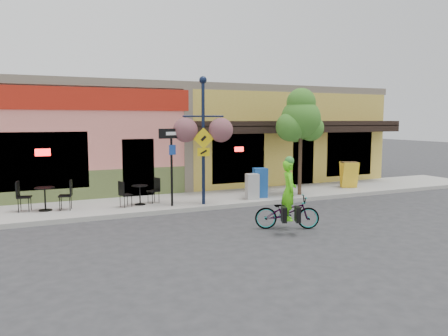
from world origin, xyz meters
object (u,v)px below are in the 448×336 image
object	(u,v)px
building	(179,135)
lamp_post	(203,141)
cyclist_rider	(289,199)
newspaper_box_grey	(252,186)
street_tree	(300,141)
bicycle	(287,212)
newspaper_box_blue	(260,183)
one_way_sign	(172,168)

from	to	relation	value
building	lamp_post	distance (m)	6.75
cyclist_rider	newspaper_box_grey	xyz separation A→B (m)	(0.84, 3.71, -0.22)
cyclist_rider	street_tree	distance (m)	5.01
cyclist_rider	street_tree	bearing A→B (deg)	-13.60
street_tree	bicycle	bearing A→B (deg)	-128.22
newspaper_box_blue	street_tree	world-z (taller)	street_tree
newspaper_box_grey	street_tree	distance (m)	2.65
street_tree	newspaper_box_blue	bearing A→B (deg)	175.48
newspaper_box_grey	bicycle	bearing A→B (deg)	-93.49
one_way_sign	bicycle	bearing A→B (deg)	-72.21
bicycle	lamp_post	xyz separation A→B (m)	(-1.07, 3.56, 1.84)
lamp_post	newspaper_box_grey	size ratio (longest dim) A/B	4.68
street_tree	building	bearing A→B (deg)	112.93
cyclist_rider	one_way_sign	bearing A→B (deg)	55.08
cyclist_rider	newspaper_box_blue	bearing A→B (deg)	6.02
building	newspaper_box_blue	distance (m)	6.50
lamp_post	cyclist_rider	bearing A→B (deg)	-55.52
building	newspaper_box_blue	size ratio (longest dim) A/B	16.78
bicycle	cyclist_rider	size ratio (longest dim) A/B	1.07
bicycle	newspaper_box_blue	size ratio (longest dim) A/B	1.64
bicycle	newspaper_box_grey	xyz separation A→B (m)	(0.89, 3.71, 0.14)
cyclist_rider	newspaper_box_blue	world-z (taller)	cyclist_rider
newspaper_box_blue	street_tree	bearing A→B (deg)	8.83
bicycle	newspaper_box_grey	distance (m)	3.82
newspaper_box_blue	newspaper_box_grey	world-z (taller)	newspaper_box_blue
cyclist_rider	one_way_sign	world-z (taller)	one_way_sign
cyclist_rider	one_way_sign	distance (m)	4.32
newspaper_box_blue	newspaper_box_grey	xyz separation A→B (m)	(-0.45, -0.23, -0.08)
newspaper_box_blue	street_tree	xyz separation A→B (m)	(1.66, -0.13, 1.51)
lamp_post	one_way_sign	distance (m)	1.39
one_way_sign	newspaper_box_grey	xyz separation A→B (m)	(3.04, 0.04, -0.83)
building	cyclist_rider	world-z (taller)	building
building	cyclist_rider	size ratio (longest dim) A/B	10.96
newspaper_box_grey	street_tree	size ratio (longest dim) A/B	0.22
bicycle	lamp_post	distance (m)	4.15
newspaper_box_blue	cyclist_rider	bearing A→B (deg)	-94.78
lamp_post	newspaper_box_blue	bearing A→B (deg)	26.07
one_way_sign	street_tree	distance (m)	5.21
cyclist_rider	newspaper_box_grey	bearing A→B (deg)	11.44
newspaper_box_grey	street_tree	xyz separation A→B (m)	(2.11, 0.10, 1.59)
street_tree	newspaper_box_grey	bearing A→B (deg)	-177.29
bicycle	lamp_post	world-z (taller)	lamp_post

